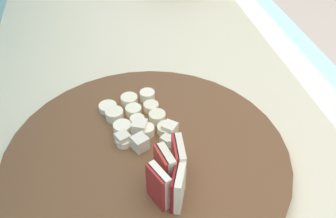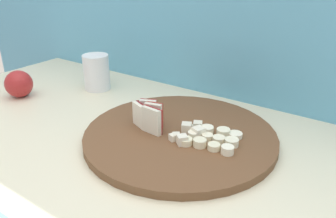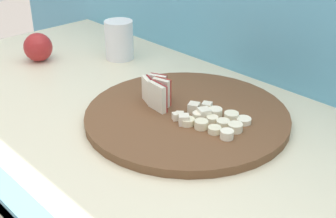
# 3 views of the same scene
# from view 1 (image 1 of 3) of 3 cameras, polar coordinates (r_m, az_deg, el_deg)

# --- Properties ---
(cutting_board) EXTENTS (0.41, 0.41, 0.02)m
(cutting_board) POSITION_cam_1_polar(r_m,az_deg,el_deg) (0.55, -3.27, -7.29)
(cutting_board) COLOR brown
(cutting_board) RESTS_ON tiled_countertop
(apple_wedge_fan) EXTENTS (0.09, 0.05, 0.06)m
(apple_wedge_fan) POSITION_cam_1_polar(r_m,az_deg,el_deg) (0.48, 0.35, -9.88)
(apple_wedge_fan) COLOR maroon
(apple_wedge_fan) RESTS_ON cutting_board
(apple_dice_pile) EXTENTS (0.06, 0.10, 0.02)m
(apple_dice_pile) POSITION_cam_1_polar(r_m,az_deg,el_deg) (0.55, -3.18, -4.00)
(apple_dice_pile) COLOR beige
(apple_dice_pile) RESTS_ON cutting_board
(banana_slice_rows) EXTENTS (0.12, 0.11, 0.02)m
(banana_slice_rows) POSITION_cam_1_polar(r_m,az_deg,el_deg) (0.59, -4.91, -0.94)
(banana_slice_rows) COLOR beige
(banana_slice_rows) RESTS_ON cutting_board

